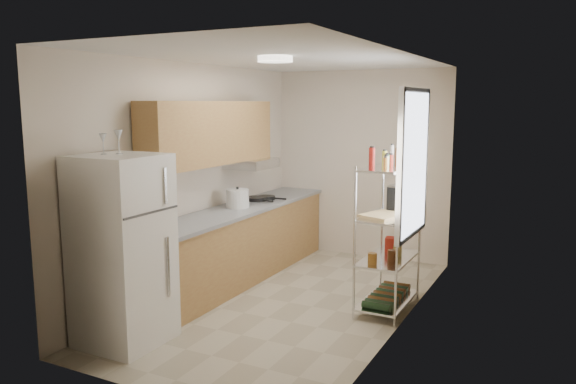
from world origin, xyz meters
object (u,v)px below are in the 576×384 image
Objects in this scene: refrigerator at (122,250)px; cutting_board at (384,215)px; rice_cooker at (238,198)px; espresso_machine at (399,198)px; frying_pan_large at (257,199)px.

refrigerator reaches higher than cutting_board.
refrigerator is 6.19× the size of rice_cooker.
refrigerator is at bearing -88.31° from rice_cooker.
rice_cooker is at bearing -168.95° from espresso_machine.
frying_pan_large is 2.08m from espresso_machine.
cutting_board reaches higher than frying_pan_large.
rice_cooker is 1.03× the size of frying_pan_large.
refrigerator is 6.36× the size of frying_pan_large.
refrigerator is 2.56m from cutting_board.
espresso_machine is at bearing 1.77° from rice_cooker.
cutting_board is (1.95, -0.79, 0.10)m from frying_pan_large.
refrigerator is 3.89× the size of cutting_board.
rice_cooker is 0.54m from frying_pan_large.
rice_cooker is 0.63× the size of cutting_board.
frying_pan_large is at bearing 92.29° from refrigerator.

